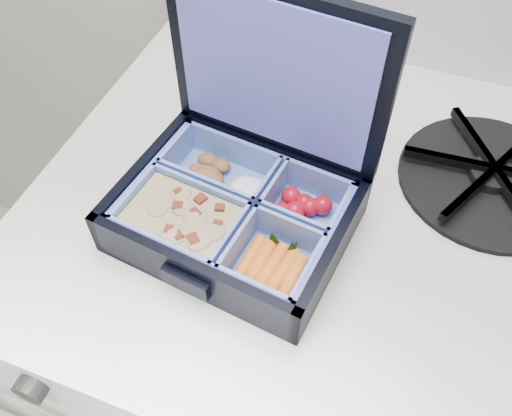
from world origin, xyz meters
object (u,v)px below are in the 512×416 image
at_px(stove, 298,348).
at_px(fork, 276,149).
at_px(bento_box, 235,214).
at_px(burner_grate, 493,173).

xyz_separation_m(stove, fork, (-0.06, 0.02, 0.44)).
bearing_deg(bento_box, stove, 63.36).
distance_m(stove, bento_box, 0.48).
height_order(bento_box, burner_grate, bento_box).
xyz_separation_m(bento_box, burner_grate, (0.23, 0.16, -0.01)).
bearing_deg(burner_grate, stove, -160.16).
bearing_deg(burner_grate, bento_box, -146.06).
relative_size(burner_grate, fork, 0.98).
distance_m(stove, fork, 0.45).
bearing_deg(bento_box, fork, 96.22).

